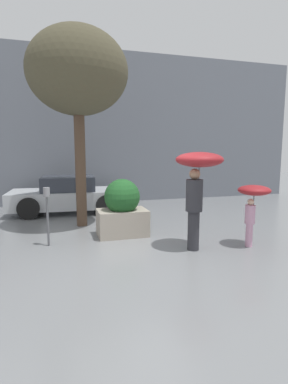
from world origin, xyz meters
The scene contains 8 objects.
ground_plane centered at (0.00, 0.00, 0.00)m, with size 40.00×40.00×0.00m, color slate.
building_facade centered at (0.00, 6.50, 3.00)m, with size 18.00×0.30×6.00m.
planter_box centered at (0.12, 1.44, 0.67)m, with size 1.22×0.88×1.42m.
person_adult centered at (1.43, -0.02, 1.62)m, with size 1.00×1.00×2.08m.
person_child centered at (2.70, -0.19, 1.09)m, with size 0.70×0.70×1.36m.
parked_car_near centered at (-1.05, 4.76, 0.58)m, with size 3.95×2.13×1.24m.
street_tree centered at (-0.78, 2.73, 4.14)m, with size 2.68×2.68×5.32m.
parking_meter centered at (-1.64, 1.06, 0.94)m, with size 0.14×0.14×1.31m.
Camera 1 is at (-1.40, -5.73, 2.12)m, focal length 28.00 mm.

